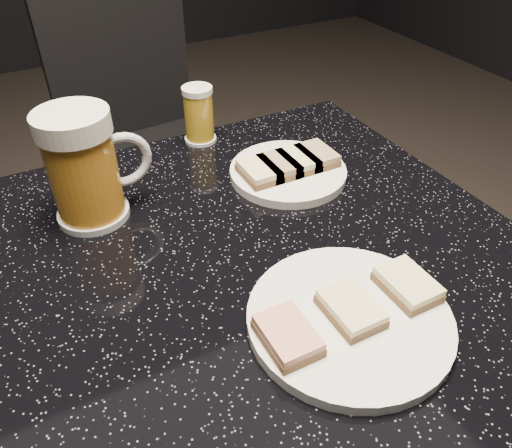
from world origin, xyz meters
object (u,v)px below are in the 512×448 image
object	(u,v)px
chair	(145,137)
beer_mug	(85,167)
beer_tumbler	(199,115)
plate_small	(288,172)
table	(256,369)
plate_large	(349,319)

from	to	relation	value
chair	beer_mug	bearing A→B (deg)	-110.22
beer_mug	beer_tumbler	bearing A→B (deg)	32.20
beer_mug	chair	size ratio (longest dim) A/B	0.18
plate_small	table	bearing A→B (deg)	-132.57
beer_mug	chair	bearing A→B (deg)	69.78
plate_large	table	world-z (taller)	plate_large
table	beer_mug	xyz separation A→B (m)	(-0.16, 0.18, 0.32)
table	chair	world-z (taller)	chair
plate_small	beer_tumbler	xyz separation A→B (m)	(-0.08, 0.17, 0.04)
plate_large	beer_mug	size ratio (longest dim) A/B	1.42
plate_large	chair	bearing A→B (deg)	87.31
beer_tumbler	beer_mug	bearing A→B (deg)	-147.80
beer_tumbler	chair	world-z (taller)	chair
table	beer_tumbler	xyz separation A→B (m)	(0.05, 0.32, 0.29)
beer_mug	plate_large	bearing A→B (deg)	-58.79
table	chair	xyz separation A→B (m)	(0.08, 0.85, -0.01)
plate_large	beer_mug	distance (m)	0.39
beer_mug	chair	distance (m)	0.78
table	plate_large	bearing A→B (deg)	-75.71
beer_mug	chair	world-z (taller)	beer_mug
plate_large	plate_small	xyz separation A→B (m)	(0.09, 0.29, 0.00)
plate_small	chair	xyz separation A→B (m)	(-0.05, 0.70, -0.26)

